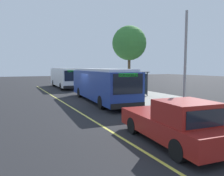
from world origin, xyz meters
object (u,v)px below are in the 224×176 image
Objects in this scene: transit_bus_second at (65,77)px; pedestrian_commuter at (130,87)px; pickup_truck at (174,123)px; route_sign_post at (129,80)px; transit_bus_main at (101,84)px; waiting_bench at (136,90)px.

transit_bus_second is 14.26m from pedestrian_commuter.
route_sign_post is at bearing 159.19° from pickup_truck.
transit_bus_main reaches higher than waiting_bench.
route_sign_post reaches higher than waiting_bench.
transit_bus_second is 6.26× the size of pedestrian_commuter.
transit_bus_main reaches higher than pedestrian_commuter.
route_sign_post is (-10.69, 4.06, 1.10)m from pickup_truck.
pickup_truck is at bearing -4.29° from transit_bus_second.
transit_bus_main is 3.74m from pedestrian_commuter.
waiting_bench is (13.20, 4.44, -0.98)m from transit_bus_second.
pedestrian_commuter is (-0.91, 3.59, -0.50)m from transit_bus_main.
transit_bus_main is at bearing -71.58° from waiting_bench.
transit_bus_second reaches higher than waiting_bench.
waiting_bench is 1.41m from pedestrian_commuter.
pickup_truck is 11.49m from route_sign_post.
transit_bus_second is 6.61× the size of waiting_bench.
transit_bus_main is 14.78m from transit_bus_second.
pickup_truck is (26.28, -1.97, -0.76)m from transit_bus_second.
pedestrian_commuter is at bearing 104.24° from transit_bus_main.
waiting_bench is 0.95× the size of pedestrian_commuter.
route_sign_post is (0.81, 2.39, 0.34)m from transit_bus_main.
transit_bus_second and route_sign_post have the same top height.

